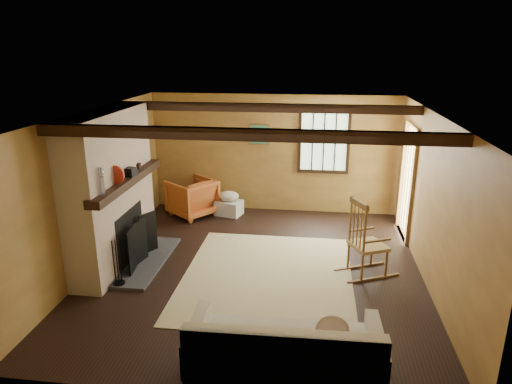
% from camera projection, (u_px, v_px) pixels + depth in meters
% --- Properties ---
extents(ground, '(5.50, 5.50, 0.00)m').
position_uv_depth(ground, '(256.00, 269.00, 7.06)').
color(ground, black).
rests_on(ground, ground).
extents(room_envelope, '(5.02, 5.52, 2.44)m').
position_uv_depth(room_envelope, '(273.00, 163.00, 6.78)').
color(room_envelope, '#AB7F3C').
rests_on(room_envelope, ground).
extents(fireplace, '(1.02, 2.30, 2.40)m').
position_uv_depth(fireplace, '(113.00, 196.00, 7.00)').
color(fireplace, brown).
rests_on(fireplace, ground).
extents(rug, '(2.50, 3.00, 0.01)m').
position_uv_depth(rug, '(268.00, 276.00, 6.85)').
color(rug, beige).
rests_on(rug, ground).
extents(rocking_chair, '(0.98, 0.78, 1.20)m').
position_uv_depth(rocking_chair, '(366.00, 243.00, 6.77)').
color(rocking_chair, tan).
rests_on(rocking_chair, ground).
extents(sofa, '(1.98, 0.92, 0.79)m').
position_uv_depth(sofa, '(285.00, 357.00, 4.63)').
color(sofa, beige).
rests_on(sofa, ground).
extents(firewood_pile, '(0.75, 0.14, 0.27)m').
position_uv_depth(firewood_pile, '(188.00, 202.00, 9.67)').
color(firewood_pile, brown).
rests_on(firewood_pile, ground).
extents(laundry_basket, '(0.58, 0.50, 0.30)m').
position_uv_depth(laundry_basket, '(229.00, 208.00, 9.30)').
color(laundry_basket, silver).
rests_on(laundry_basket, ground).
extents(basket_pillow, '(0.47, 0.41, 0.20)m').
position_uv_depth(basket_pillow, '(229.00, 196.00, 9.23)').
color(basket_pillow, beige).
rests_on(basket_pillow, laundry_basket).
extents(armchair, '(1.15, 1.15, 0.76)m').
position_uv_depth(armchair, '(192.00, 197.00, 9.22)').
color(armchair, '#BF6026').
rests_on(armchair, ground).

